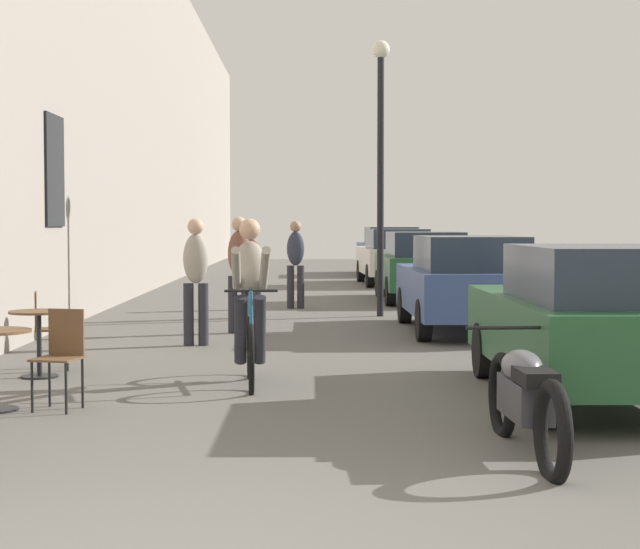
{
  "coord_description": "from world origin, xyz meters",
  "views": [
    {
      "loc": [
        0.66,
        -4.81,
        1.66
      ],
      "look_at": [
        0.85,
        10.35,
        0.92
      ],
      "focal_mm": 58.74,
      "sensor_mm": 36.0,
      "label": 1
    }
  ],
  "objects": [
    {
      "name": "pedestrian_mid",
      "position": [
        -0.36,
        10.99,
        0.99
      ],
      "size": [
        0.34,
        0.25,
        1.76
      ],
      "color": "#26262D",
      "rests_on": "ground_plane"
    },
    {
      "name": "cyclist_on_bicycle",
      "position": [
        0.07,
        5.99,
        0.81
      ],
      "size": [
        0.52,
        1.76,
        1.74
      ],
      "color": "black",
      "rests_on": "ground_plane"
    },
    {
      "name": "pedestrian_far",
      "position": [
        -0.31,
        13.52,
        0.9
      ],
      "size": [
        0.38,
        0.3,
        1.6
      ],
      "color": "#26262D",
      "rests_on": "ground_plane"
    },
    {
      "name": "pedestrian_near",
      "position": [
        -0.85,
        9.37,
        0.98
      ],
      "size": [
        0.35,
        0.26,
        1.73
      ],
      "color": "#26262D",
      "rests_on": "ground_plane"
    },
    {
      "name": "cafe_table_far",
      "position": [
        -2.23,
        6.45,
        0.52
      ],
      "size": [
        0.64,
        0.64,
        0.72
      ],
      "color": "black",
      "rests_on": "ground_plane"
    },
    {
      "name": "parked_car_nearest",
      "position": [
        3.33,
        4.88,
        0.76
      ],
      "size": [
        1.76,
        4.11,
        1.46
      ],
      "color": "#23512D",
      "rests_on": "ground_plane"
    },
    {
      "name": "parked_car_fourth",
      "position": [
        3.06,
        23.56,
        0.78
      ],
      "size": [
        1.92,
        4.32,
        1.51
      ],
      "color": "beige",
      "rests_on": "ground_plane"
    },
    {
      "name": "parked_car_second",
      "position": [
        3.08,
        11.08,
        0.76
      ],
      "size": [
        1.77,
        4.14,
        1.47
      ],
      "color": "#384C84",
      "rests_on": "ground_plane"
    },
    {
      "name": "cafe_chair_far_toward_street",
      "position": [
        -2.3,
        7.02,
        0.52
      ],
      "size": [
        0.46,
        0.46,
        0.89
      ],
      "color": "black",
      "rests_on": "ground_plane"
    },
    {
      "name": "parked_car_third",
      "position": [
        3.12,
        17.44,
        0.77
      ],
      "size": [
        1.79,
        4.18,
        1.48
      ],
      "color": "#23512D",
      "rests_on": "ground_plane"
    },
    {
      "name": "building_facade_left",
      "position": [
        -3.45,
        14.0,
        4.51
      ],
      "size": [
        0.54,
        68.0,
        9.03
      ],
      "color": "gray",
      "rests_on": "ground_plane"
    },
    {
      "name": "street_lamp",
      "position": [
        1.97,
        13.84,
        3.11
      ],
      "size": [
        0.32,
        0.32,
        4.9
      ],
      "color": "black",
      "rests_on": "ground_plane"
    },
    {
      "name": "parked_motorcycle",
      "position": [
        2.23,
        2.61,
        0.4
      ],
      "size": [
        0.62,
        2.15,
        0.92
      ],
      "color": "black",
      "rests_on": "ground_plane"
    },
    {
      "name": "pedestrian_furthest",
      "position": [
        0.44,
        15.59,
        0.97
      ],
      "size": [
        0.35,
        0.26,
        1.71
      ],
      "color": "#26262D",
      "rests_on": "ground_plane"
    },
    {
      "name": "cafe_chair_mid_toward_street",
      "position": [
        -1.53,
        4.51,
        0.52
      ],
      "size": [
        0.46,
        0.46,
        0.89
      ],
      "color": "black",
      "rests_on": "ground_plane"
    },
    {
      "name": "parked_car_fifth",
      "position": [
        3.35,
        29.17,
        0.8
      ],
      "size": [
        1.93,
        4.4,
        1.55
      ],
      "color": "#384C84",
      "rests_on": "ground_plane"
    }
  ]
}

